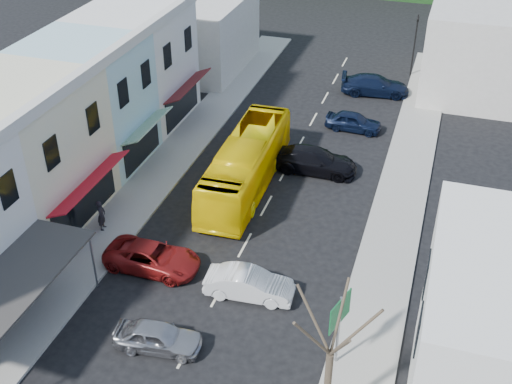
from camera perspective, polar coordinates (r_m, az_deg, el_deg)
name	(u,v)px	position (r m, az deg, el deg)	size (l,w,h in m)	color
ground	(219,292)	(32.03, -3.31, -8.89)	(120.00, 120.00, 0.00)	black
sidewalk_left	(165,168)	(41.92, -8.13, 2.09)	(3.00, 52.00, 0.15)	gray
sidewalk_right	(398,208)	(38.56, 12.53, -1.42)	(3.00, 52.00, 0.15)	gray
shopfront_row	(43,139)	(38.71, -18.44, 4.53)	(8.25, 30.00, 8.00)	silver
distant_block_left	(197,33)	(56.49, -5.27, 13.86)	(8.00, 10.00, 6.00)	#B7B2A8
distant_block_right	(480,45)	(55.14, 19.27, 12.25)	(8.00, 12.00, 7.00)	#B7B2A8
bus	(246,165)	(38.99, -0.87, 2.43)	(2.50, 11.60, 3.10)	#FFD802
car_silver	(158,336)	(29.18, -8.72, -12.56)	(1.80, 4.40, 1.40)	#9D9DA1
car_white	(249,285)	(31.35, -0.60, -8.22)	(1.80, 4.40, 1.40)	silver
car_red	(153,257)	(33.38, -9.18, -5.76)	(1.90, 4.60, 1.40)	maroon
car_black_near	(314,162)	(41.18, 5.21, 2.71)	(1.84, 4.50, 1.40)	black
car_navy_mid	(353,121)	(46.58, 8.66, 6.24)	(1.80, 4.40, 1.40)	black
car_navy_far	(375,86)	(52.56, 10.54, 9.25)	(1.84, 4.50, 1.40)	black
pedestrian_left	(102,216)	(36.40, -13.57, -2.08)	(0.60, 0.40, 1.70)	black
direction_sign	(338,332)	(27.59, 7.32, -12.21)	(0.69, 1.69, 3.79)	#0D5427
street_tree	(330,354)	(24.00, 6.61, -14.13)	(2.57, 2.57, 7.69)	#3B3024
traffic_signal	(414,46)	(56.09, 13.89, 12.50)	(0.60, 1.09, 5.25)	black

